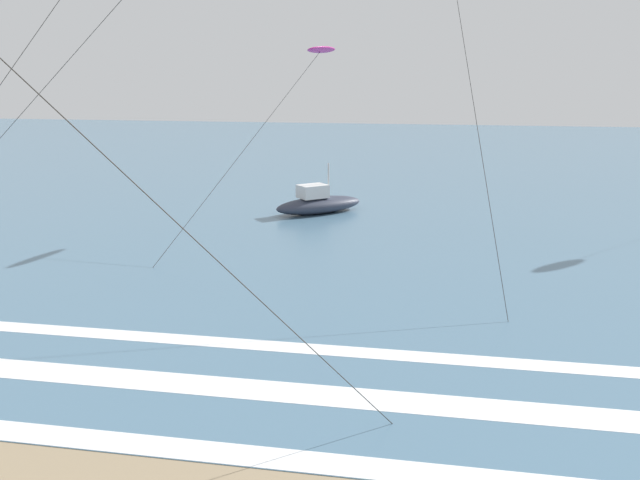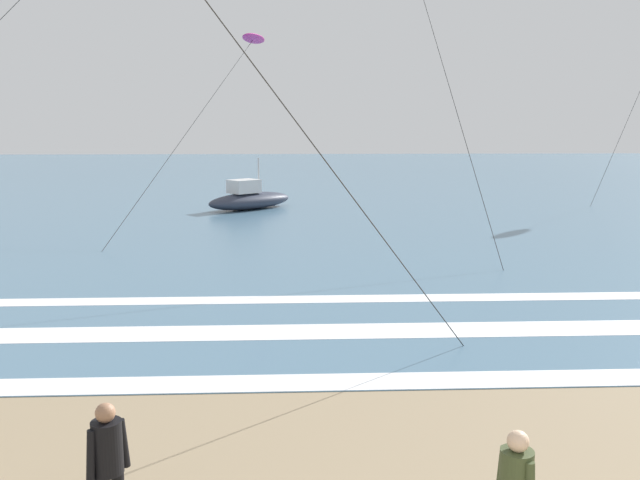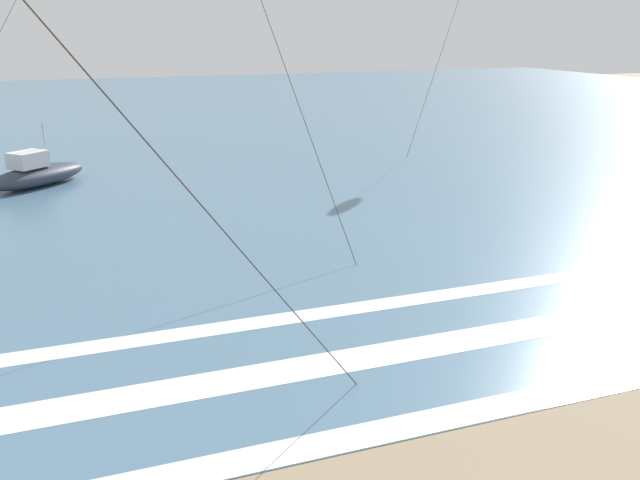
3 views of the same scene
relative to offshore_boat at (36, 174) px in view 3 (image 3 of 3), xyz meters
The scene contains 5 objects.
ocean_surface 21.18m from the offshore_boat, 78.19° to the left, with size 140.00×90.00×0.01m, color slate.
wave_foam_shoreline 24.11m from the offshore_boat, 82.12° to the right, with size 44.06×0.76×0.01m, color white.
wave_foam_mid_break 21.57m from the offshore_boat, 77.32° to the right, with size 52.20×1.06×0.01m, color white.
wave_foam_outer_break 18.93m from the offshore_boat, 76.06° to the right, with size 37.91×0.72×0.01m, color white.
offshore_boat is the anchor object (origin of this frame).
Camera 3 is at (-4.04, -2.83, 7.01)m, focal length 40.94 mm.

